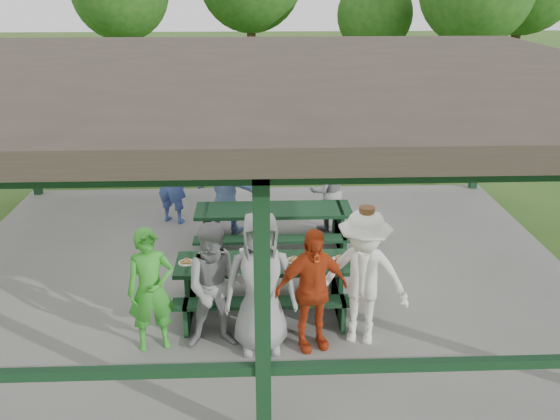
{
  "coord_description": "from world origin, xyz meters",
  "views": [
    {
      "loc": [
        -0.03,
        -8.54,
        4.53
      ],
      "look_at": [
        0.31,
        -0.3,
        1.26
      ],
      "focal_mm": 38.0,
      "sensor_mm": 36.0,
      "label": 1
    }
  ],
  "objects_px": {
    "picnic_table_far": "(274,223)",
    "spectator_lblue": "(226,191)",
    "spectator_grey": "(328,191)",
    "contestant_green": "(151,290)",
    "contestant_white_fedora": "(363,278)",
    "spectator_blue": "(171,180)",
    "farm_trailer": "(164,115)",
    "contestant_grey_left": "(217,287)",
    "contestant_grey_mid": "(261,283)",
    "picnic_table_near": "(264,280)",
    "pickup_truck": "(294,115)",
    "contestant_red": "(311,290)"
  },
  "relations": [
    {
      "from": "picnic_table_near",
      "to": "contestant_green",
      "type": "bearing_deg",
      "value": -149.2
    },
    {
      "from": "picnic_table_far",
      "to": "spectator_grey",
      "type": "relative_size",
      "value": 1.79
    },
    {
      "from": "farm_trailer",
      "to": "picnic_table_far",
      "type": "bearing_deg",
      "value": -81.1
    },
    {
      "from": "contestant_green",
      "to": "contestant_grey_mid",
      "type": "xyz_separation_m",
      "value": [
        1.36,
        -0.08,
        0.11
      ]
    },
    {
      "from": "contestant_green",
      "to": "spectator_blue",
      "type": "distance_m",
      "value": 4.15
    },
    {
      "from": "contestant_red",
      "to": "contestant_grey_mid",
      "type": "bearing_deg",
      "value": 164.61
    },
    {
      "from": "picnic_table_far",
      "to": "contestant_grey_left",
      "type": "relative_size",
      "value": 1.57
    },
    {
      "from": "contestant_grey_left",
      "to": "spectator_grey",
      "type": "bearing_deg",
      "value": 59.87
    },
    {
      "from": "contestant_grey_mid",
      "to": "contestant_red",
      "type": "bearing_deg",
      "value": -2.15
    },
    {
      "from": "spectator_lblue",
      "to": "contestant_green",
      "type": "bearing_deg",
      "value": 94.9
    },
    {
      "from": "picnic_table_far",
      "to": "spectator_lblue",
      "type": "distance_m",
      "value": 1.22
    },
    {
      "from": "contestant_green",
      "to": "spectator_lblue",
      "type": "relative_size",
      "value": 1.03
    },
    {
      "from": "picnic_table_far",
      "to": "contestant_green",
      "type": "relative_size",
      "value": 1.63
    },
    {
      "from": "spectator_blue",
      "to": "contestant_grey_mid",
      "type": "bearing_deg",
      "value": 135.42
    },
    {
      "from": "contestant_grey_left",
      "to": "contestant_grey_mid",
      "type": "relative_size",
      "value": 0.91
    },
    {
      "from": "contestant_green",
      "to": "contestant_white_fedora",
      "type": "height_order",
      "value": "contestant_white_fedora"
    },
    {
      "from": "spectator_grey",
      "to": "spectator_lblue",
      "type": "bearing_deg",
      "value": -9.36
    },
    {
      "from": "spectator_grey",
      "to": "contestant_green",
      "type": "bearing_deg",
      "value": 43.62
    },
    {
      "from": "picnic_table_far",
      "to": "contestant_grey_left",
      "type": "distance_m",
      "value": 2.98
    },
    {
      "from": "picnic_table_far",
      "to": "spectator_grey",
      "type": "xyz_separation_m",
      "value": [
        1.04,
        0.87,
        0.26
      ]
    },
    {
      "from": "farm_trailer",
      "to": "contestant_red",
      "type": "bearing_deg",
      "value": -84.21
    },
    {
      "from": "picnic_table_near",
      "to": "contestant_white_fedora",
      "type": "height_order",
      "value": "contestant_white_fedora"
    },
    {
      "from": "spectator_blue",
      "to": "spectator_grey",
      "type": "xyz_separation_m",
      "value": [
        2.93,
        -0.43,
        -0.1
      ]
    },
    {
      "from": "spectator_blue",
      "to": "farm_trailer",
      "type": "height_order",
      "value": "spectator_blue"
    },
    {
      "from": "contestant_white_fedora",
      "to": "spectator_grey",
      "type": "xyz_separation_m",
      "value": [
        -0.0,
        3.68,
        -0.17
      ]
    },
    {
      "from": "contestant_green",
      "to": "farm_trailer",
      "type": "height_order",
      "value": "contestant_green"
    },
    {
      "from": "picnic_table_far",
      "to": "contestant_white_fedora",
      "type": "relative_size",
      "value": 1.42
    },
    {
      "from": "contestant_grey_mid",
      "to": "picnic_table_far",
      "type": "bearing_deg",
      "value": 82.7
    },
    {
      "from": "contestant_grey_left",
      "to": "contestant_grey_mid",
      "type": "height_order",
      "value": "contestant_grey_mid"
    },
    {
      "from": "contestant_grey_mid",
      "to": "spectator_blue",
      "type": "height_order",
      "value": "contestant_grey_mid"
    },
    {
      "from": "spectator_blue",
      "to": "pickup_truck",
      "type": "distance_m",
      "value": 6.63
    },
    {
      "from": "pickup_truck",
      "to": "contestant_grey_mid",
      "type": "bearing_deg",
      "value": 167.85
    },
    {
      "from": "contestant_red",
      "to": "spectator_lblue",
      "type": "bearing_deg",
      "value": 92.51
    },
    {
      "from": "spectator_lblue",
      "to": "spectator_blue",
      "type": "bearing_deg",
      "value": -8.2
    },
    {
      "from": "contestant_green",
      "to": "contestant_grey_mid",
      "type": "relative_size",
      "value": 0.88
    },
    {
      "from": "contestant_green",
      "to": "spectator_grey",
      "type": "xyz_separation_m",
      "value": [
        2.64,
        3.71,
        -0.07
      ]
    },
    {
      "from": "spectator_lblue",
      "to": "spectator_grey",
      "type": "relative_size",
      "value": 1.06
    },
    {
      "from": "contestant_white_fedora",
      "to": "spectator_grey",
      "type": "relative_size",
      "value": 1.26
    },
    {
      "from": "picnic_table_far",
      "to": "spectator_lblue",
      "type": "relative_size",
      "value": 1.68
    },
    {
      "from": "spectator_blue",
      "to": "pickup_truck",
      "type": "relative_size",
      "value": 0.28
    },
    {
      "from": "farm_trailer",
      "to": "contestant_white_fedora",
      "type": "bearing_deg",
      "value": -81.01
    },
    {
      "from": "contestant_green",
      "to": "contestant_white_fedora",
      "type": "distance_m",
      "value": 2.65
    },
    {
      "from": "contestant_grey_mid",
      "to": "spectator_grey",
      "type": "bearing_deg",
      "value": 68.83
    },
    {
      "from": "contestant_green",
      "to": "farm_trailer",
      "type": "relative_size",
      "value": 0.43
    },
    {
      "from": "picnic_table_far",
      "to": "spectator_lblue",
      "type": "bearing_deg",
      "value": 135.98
    },
    {
      "from": "picnic_table_near",
      "to": "pickup_truck",
      "type": "xyz_separation_m",
      "value": [
        1.02,
        9.35,
        0.26
      ]
    },
    {
      "from": "picnic_table_far",
      "to": "contestant_white_fedora",
      "type": "distance_m",
      "value": 3.03
    },
    {
      "from": "contestant_white_fedora",
      "to": "spectator_blue",
      "type": "height_order",
      "value": "contestant_white_fedora"
    },
    {
      "from": "picnic_table_near",
      "to": "contestant_grey_left",
      "type": "xyz_separation_m",
      "value": [
        -0.6,
        -0.85,
        0.37
      ]
    },
    {
      "from": "spectator_lblue",
      "to": "farm_trailer",
      "type": "bearing_deg",
      "value": -57.19
    }
  ]
}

